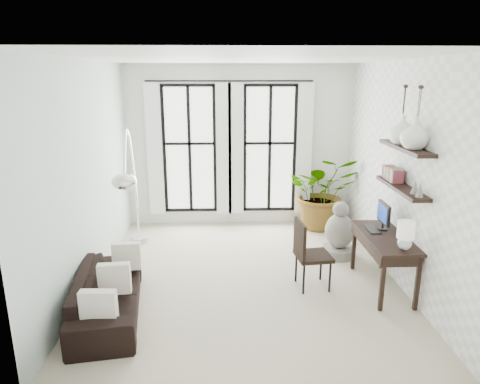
{
  "coord_description": "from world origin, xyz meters",
  "views": [
    {
      "loc": [
        -0.28,
        -5.99,
        2.97
      ],
      "look_at": [
        -0.07,
        0.3,
        1.26
      ],
      "focal_mm": 32.0,
      "sensor_mm": 36.0,
      "label": 1
    }
  ],
  "objects_px": {
    "desk": "(386,241)",
    "buddha": "(339,234)",
    "arc_lamp": "(130,160)",
    "desk_chair": "(307,250)",
    "sofa": "(108,294)",
    "plant": "(322,192)"
  },
  "relations": [
    {
      "from": "desk",
      "to": "arc_lamp",
      "type": "height_order",
      "value": "arc_lamp"
    },
    {
      "from": "desk",
      "to": "buddha",
      "type": "distance_m",
      "value": 1.27
    },
    {
      "from": "desk",
      "to": "arc_lamp",
      "type": "distance_m",
      "value": 3.86
    },
    {
      "from": "sofa",
      "to": "plant",
      "type": "xyz_separation_m",
      "value": [
        3.43,
        3.17,
        0.46
      ]
    },
    {
      "from": "desk_chair",
      "to": "buddha",
      "type": "bearing_deg",
      "value": 48.27
    },
    {
      "from": "desk",
      "to": "sofa",
      "type": "bearing_deg",
      "value": -171.81
    },
    {
      "from": "desk_chair",
      "to": "sofa",
      "type": "bearing_deg",
      "value": -173.44
    },
    {
      "from": "arc_lamp",
      "to": "buddha",
      "type": "bearing_deg",
      "value": 7.68
    },
    {
      "from": "arc_lamp",
      "to": "plant",
      "type": "bearing_deg",
      "value": 29.65
    },
    {
      "from": "sofa",
      "to": "buddha",
      "type": "height_order",
      "value": "buddha"
    },
    {
      "from": "plant",
      "to": "desk_chair",
      "type": "xyz_separation_m",
      "value": [
        -0.76,
        -2.53,
        -0.17
      ]
    },
    {
      "from": "plant",
      "to": "sofa",
      "type": "bearing_deg",
      "value": -137.24
    },
    {
      "from": "buddha",
      "to": "desk",
      "type": "bearing_deg",
      "value": -74.71
    },
    {
      "from": "sofa",
      "to": "plant",
      "type": "relative_size",
      "value": 1.31
    },
    {
      "from": "desk_chair",
      "to": "arc_lamp",
      "type": "xyz_separation_m",
      "value": [
        -2.57,
        0.63,
        1.2
      ]
    },
    {
      "from": "buddha",
      "to": "desk_chair",
      "type": "bearing_deg",
      "value": -124.75
    },
    {
      "from": "sofa",
      "to": "plant",
      "type": "height_order",
      "value": "plant"
    },
    {
      "from": "sofa",
      "to": "desk_chair",
      "type": "bearing_deg",
      "value": -85.22
    },
    {
      "from": "desk_chair",
      "to": "arc_lamp",
      "type": "bearing_deg",
      "value": 159.16
    },
    {
      "from": "desk_chair",
      "to": "arc_lamp",
      "type": "distance_m",
      "value": 2.9
    },
    {
      "from": "sofa",
      "to": "buddha",
      "type": "bearing_deg",
      "value": -72.01
    },
    {
      "from": "sofa",
      "to": "plant",
      "type": "distance_m",
      "value": 4.69
    }
  ]
}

